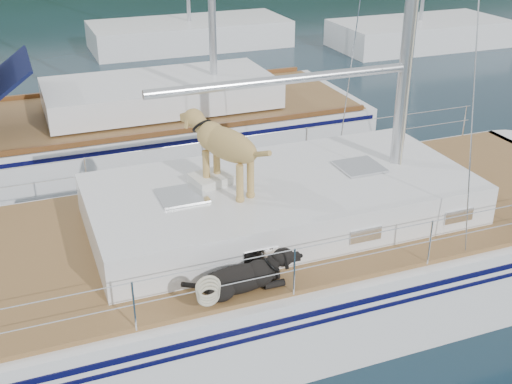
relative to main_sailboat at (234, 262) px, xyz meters
name	(u,v)px	position (x,y,z in m)	size (l,w,h in m)	color
ground	(229,303)	(-0.09, 0.00, -0.68)	(120.00, 120.00, 0.00)	black
main_sailboat	(234,262)	(0.00, 0.00, 0.00)	(12.00, 3.80, 14.01)	white
neighbor_sailboat	(113,135)	(-0.68, 5.83, -0.05)	(11.00, 3.50, 13.30)	white
bg_boat_center	(190,34)	(3.91, 16.00, -0.23)	(7.20, 3.00, 11.65)	white
bg_boat_east	(419,34)	(11.91, 13.00, -0.22)	(6.40, 3.00, 11.65)	white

